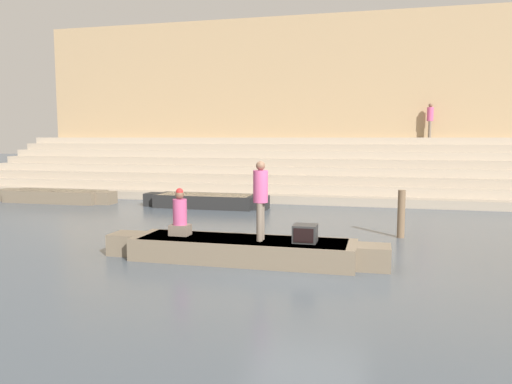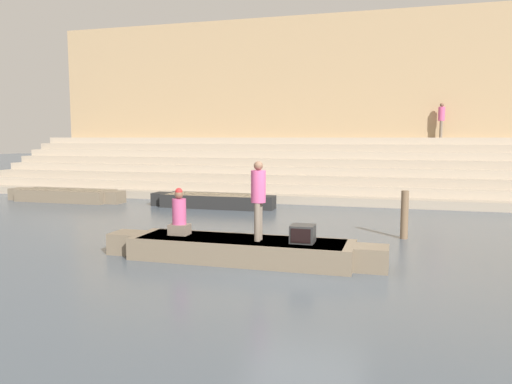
{
  "view_description": "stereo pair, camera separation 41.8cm",
  "coord_description": "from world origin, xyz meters",
  "px_view_note": "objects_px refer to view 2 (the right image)",
  "views": [
    {
      "loc": [
        1.42,
        -10.23,
        2.69
      ],
      "look_at": [
        -1.43,
        1.25,
        1.39
      ],
      "focal_mm": 35.0,
      "sensor_mm": 36.0,
      "label": 1
    },
    {
      "loc": [
        1.83,
        -10.12,
        2.69
      ],
      "look_at": [
        -1.43,
        1.25,
        1.39
      ],
      "focal_mm": 35.0,
      "sensor_mm": 36.0,
      "label": 2
    }
  ],
  "objects_px": {
    "moored_boat_shore": "(212,200)",
    "moored_boat_distant": "(66,195)",
    "tv_set": "(303,234)",
    "person_rowing": "(179,216)",
    "person_standing": "(258,195)",
    "mooring_post": "(404,215)",
    "rowboat_main": "(241,249)",
    "person_on_steps": "(441,117)"
  },
  "relations": [
    {
      "from": "person_standing",
      "to": "tv_set",
      "type": "bearing_deg",
      "value": 2.63
    },
    {
      "from": "person_rowing",
      "to": "moored_boat_distant",
      "type": "distance_m",
      "value": 11.61
    },
    {
      "from": "mooring_post",
      "to": "rowboat_main",
      "type": "bearing_deg",
      "value": -134.81
    },
    {
      "from": "rowboat_main",
      "to": "moored_boat_shore",
      "type": "relative_size",
      "value": 1.27
    },
    {
      "from": "mooring_post",
      "to": "moored_boat_distant",
      "type": "bearing_deg",
      "value": 162.84
    },
    {
      "from": "rowboat_main",
      "to": "mooring_post",
      "type": "xyz_separation_m",
      "value": [
        3.45,
        3.47,
        0.38
      ]
    },
    {
      "from": "person_rowing",
      "to": "moored_boat_shore",
      "type": "height_order",
      "value": "person_rowing"
    },
    {
      "from": "person_standing",
      "to": "person_rowing",
      "type": "xyz_separation_m",
      "value": [
        -1.89,
        0.12,
        -0.55
      ]
    },
    {
      "from": "tv_set",
      "to": "moored_boat_distant",
      "type": "relative_size",
      "value": 0.09
    },
    {
      "from": "tv_set",
      "to": "moored_boat_shore",
      "type": "bearing_deg",
      "value": 115.82
    },
    {
      "from": "person_rowing",
      "to": "person_standing",
      "type": "bearing_deg",
      "value": 11.94
    },
    {
      "from": "person_standing",
      "to": "moored_boat_distant",
      "type": "height_order",
      "value": "person_standing"
    },
    {
      "from": "moored_boat_shore",
      "to": "person_standing",
      "type": "bearing_deg",
      "value": -58.58
    },
    {
      "from": "person_rowing",
      "to": "mooring_post",
      "type": "xyz_separation_m",
      "value": [
        4.93,
        3.41,
        -0.28
      ]
    },
    {
      "from": "moored_boat_distant",
      "to": "mooring_post",
      "type": "distance_m",
      "value": 14.3
    },
    {
      "from": "person_standing",
      "to": "mooring_post",
      "type": "xyz_separation_m",
      "value": [
        3.04,
        3.53,
        -0.83
      ]
    },
    {
      "from": "rowboat_main",
      "to": "person_on_steps",
      "type": "bearing_deg",
      "value": 70.66
    },
    {
      "from": "mooring_post",
      "to": "person_on_steps",
      "type": "height_order",
      "value": "person_on_steps"
    },
    {
      "from": "tv_set",
      "to": "person_rowing",
      "type": "bearing_deg",
      "value": 171.47
    },
    {
      "from": "rowboat_main",
      "to": "person_rowing",
      "type": "height_order",
      "value": "person_rowing"
    },
    {
      "from": "moored_boat_shore",
      "to": "moored_boat_distant",
      "type": "height_order",
      "value": "same"
    },
    {
      "from": "person_rowing",
      "to": "tv_set",
      "type": "relative_size",
      "value": 2.16
    },
    {
      "from": "tv_set",
      "to": "person_on_steps",
      "type": "height_order",
      "value": "person_on_steps"
    },
    {
      "from": "person_standing",
      "to": "person_on_steps",
      "type": "bearing_deg",
      "value": 73.13
    },
    {
      "from": "tv_set",
      "to": "mooring_post",
      "type": "xyz_separation_m",
      "value": [
        2.08,
        3.49,
        -0.03
      ]
    },
    {
      "from": "moored_boat_shore",
      "to": "mooring_post",
      "type": "xyz_separation_m",
      "value": [
        7.07,
        -4.26,
        0.38
      ]
    },
    {
      "from": "tv_set",
      "to": "mooring_post",
      "type": "relative_size",
      "value": 0.38
    },
    {
      "from": "rowboat_main",
      "to": "moored_boat_distant",
      "type": "height_order",
      "value": "moored_boat_distant"
    },
    {
      "from": "moored_boat_distant",
      "to": "mooring_post",
      "type": "height_order",
      "value": "mooring_post"
    },
    {
      "from": "person_standing",
      "to": "tv_set",
      "type": "xyz_separation_m",
      "value": [
        0.96,
        0.04,
        -0.8
      ]
    },
    {
      "from": "person_rowing",
      "to": "person_on_steps",
      "type": "relative_size",
      "value": 0.65
    },
    {
      "from": "tv_set",
      "to": "person_on_steps",
      "type": "relative_size",
      "value": 0.3
    },
    {
      "from": "moored_boat_distant",
      "to": "mooring_post",
      "type": "relative_size",
      "value": 4.12
    },
    {
      "from": "moored_boat_shore",
      "to": "mooring_post",
      "type": "bearing_deg",
      "value": -27.03
    },
    {
      "from": "rowboat_main",
      "to": "person_on_steps",
      "type": "relative_size",
      "value": 3.82
    },
    {
      "from": "rowboat_main",
      "to": "person_standing",
      "type": "xyz_separation_m",
      "value": [
        0.41,
        -0.05,
        1.21
      ]
    },
    {
      "from": "rowboat_main",
      "to": "mooring_post",
      "type": "bearing_deg",
      "value": 44.5
    },
    {
      "from": "moored_boat_shore",
      "to": "moored_boat_distant",
      "type": "distance_m",
      "value": 6.59
    },
    {
      "from": "rowboat_main",
      "to": "moored_boat_shore",
      "type": "height_order",
      "value": "moored_boat_shore"
    },
    {
      "from": "person_standing",
      "to": "moored_boat_shore",
      "type": "xyz_separation_m",
      "value": [
        -4.03,
        7.78,
        -1.21
      ]
    },
    {
      "from": "rowboat_main",
      "to": "moored_boat_shore",
      "type": "xyz_separation_m",
      "value": [
        -3.62,
        7.73,
        0.01
      ]
    },
    {
      "from": "tv_set",
      "to": "person_on_steps",
      "type": "xyz_separation_m",
      "value": [
        3.79,
        15.3,
        2.95
      ]
    }
  ]
}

